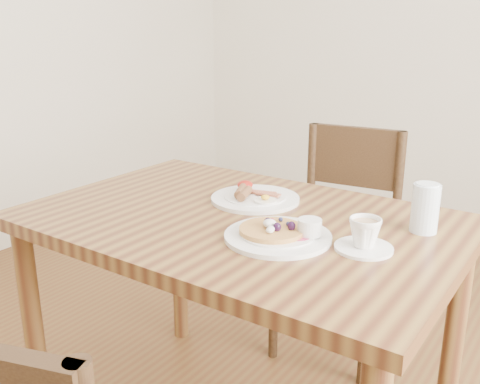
# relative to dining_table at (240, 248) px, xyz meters

# --- Properties ---
(dining_table) EXTENTS (1.20, 0.80, 0.75)m
(dining_table) POSITION_rel_dining_table_xyz_m (0.00, 0.00, 0.00)
(dining_table) COLOR brown
(dining_table) RESTS_ON ground
(chair_far) EXTENTS (0.47, 0.47, 0.88)m
(chair_far) POSITION_rel_dining_table_xyz_m (0.01, 0.68, -0.16)
(chair_far) COLOR #3B2915
(chair_far) RESTS_ON ground
(pancake_plate) EXTENTS (0.27, 0.27, 0.06)m
(pancake_plate) POSITION_rel_dining_table_xyz_m (0.18, -0.08, 0.11)
(pancake_plate) COLOR white
(pancake_plate) RESTS_ON dining_table
(breakfast_plate) EXTENTS (0.27, 0.27, 0.04)m
(breakfast_plate) POSITION_rel_dining_table_xyz_m (-0.04, 0.14, 0.11)
(breakfast_plate) COLOR white
(breakfast_plate) RESTS_ON dining_table
(teacup_saucer) EXTENTS (0.14, 0.14, 0.08)m
(teacup_saucer) POSITION_rel_dining_table_xyz_m (0.38, -0.03, 0.13)
(teacup_saucer) COLOR white
(teacup_saucer) RESTS_ON dining_table
(water_glass) EXTENTS (0.07, 0.07, 0.13)m
(water_glass) POSITION_rel_dining_table_xyz_m (0.46, 0.17, 0.16)
(water_glass) COLOR silver
(water_glass) RESTS_ON dining_table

